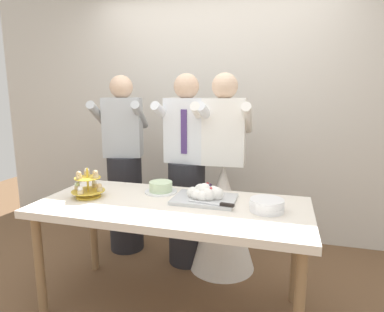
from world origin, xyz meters
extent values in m
plane|color=brown|center=(0.00, 0.00, 0.00)|extent=(8.00, 8.00, 0.00)
cube|color=beige|center=(0.00, 1.42, 1.45)|extent=(5.20, 0.10, 2.90)
cube|color=silver|center=(0.00, 0.00, 0.75)|extent=(1.80, 0.80, 0.05)
cylinder|color=olive|center=(-0.82, -0.32, 0.36)|extent=(0.06, 0.06, 0.72)
cylinder|color=olive|center=(0.82, -0.32, 0.36)|extent=(0.06, 0.06, 0.72)
cylinder|color=olive|center=(-0.82, 0.32, 0.36)|extent=(0.06, 0.06, 0.72)
cylinder|color=olive|center=(0.82, 0.32, 0.36)|extent=(0.06, 0.06, 0.72)
cylinder|color=gold|center=(-0.61, -0.03, 0.78)|extent=(0.17, 0.17, 0.01)
cylinder|color=gold|center=(-0.61, -0.03, 0.88)|extent=(0.01, 0.01, 0.21)
cylinder|color=gold|center=(-0.61, -0.03, 0.82)|extent=(0.23, 0.23, 0.01)
cylinder|color=#D1B784|center=(-0.53, -0.02, 0.84)|extent=(0.04, 0.04, 0.03)
sphere|color=#D6B27A|center=(-0.53, -0.02, 0.86)|extent=(0.04, 0.04, 0.04)
cylinder|color=#D1B784|center=(-0.61, 0.06, 0.84)|extent=(0.04, 0.04, 0.03)
sphere|color=white|center=(-0.61, 0.06, 0.86)|extent=(0.04, 0.04, 0.04)
cylinder|color=#D1B784|center=(-0.70, -0.03, 0.84)|extent=(0.04, 0.04, 0.03)
sphere|color=beige|center=(-0.70, -0.03, 0.86)|extent=(0.04, 0.04, 0.04)
cylinder|color=#D1B784|center=(-0.62, -0.11, 0.84)|extent=(0.04, 0.04, 0.03)
sphere|color=white|center=(-0.62, -0.11, 0.86)|extent=(0.04, 0.04, 0.04)
cylinder|color=gold|center=(-0.61, -0.03, 0.92)|extent=(0.18, 0.18, 0.01)
cylinder|color=#D1B784|center=(-0.55, -0.02, 0.93)|extent=(0.04, 0.04, 0.03)
sphere|color=#D6B27A|center=(-0.55, -0.02, 0.96)|extent=(0.04, 0.04, 0.04)
cylinder|color=#D1B784|center=(-0.65, 0.02, 0.93)|extent=(0.04, 0.04, 0.03)
sphere|color=white|center=(-0.65, 0.02, 0.96)|extent=(0.04, 0.04, 0.04)
cylinder|color=#D1B784|center=(-0.64, -0.08, 0.93)|extent=(0.04, 0.04, 0.03)
sphere|color=#D6B27A|center=(-0.64, -0.08, 0.96)|extent=(0.04, 0.04, 0.04)
cube|color=silver|center=(0.20, 0.11, 0.79)|extent=(0.42, 0.31, 0.02)
sphere|color=white|center=(0.28, 0.11, 0.83)|extent=(0.09, 0.09, 0.09)
sphere|color=white|center=(0.25, 0.17, 0.83)|extent=(0.08, 0.08, 0.08)
sphere|color=white|center=(0.20, 0.19, 0.83)|extent=(0.07, 0.07, 0.07)
sphere|color=white|center=(0.16, 0.15, 0.83)|extent=(0.10, 0.10, 0.10)
sphere|color=white|center=(0.11, 0.11, 0.83)|extent=(0.08, 0.08, 0.08)
sphere|color=white|center=(0.15, 0.07, 0.82)|extent=(0.07, 0.07, 0.07)
sphere|color=white|center=(0.20, 0.06, 0.83)|extent=(0.07, 0.07, 0.07)
sphere|color=white|center=(0.23, 0.08, 0.83)|extent=(0.09, 0.09, 0.09)
sphere|color=white|center=(0.20, 0.11, 0.84)|extent=(0.11, 0.11, 0.11)
sphere|color=#2D1938|center=(0.24, 0.12, 0.89)|extent=(0.02, 0.02, 0.02)
sphere|color=#DB474C|center=(0.19, 0.11, 0.88)|extent=(0.02, 0.02, 0.02)
sphere|color=#B21923|center=(0.21, 0.14, 0.89)|extent=(0.02, 0.02, 0.02)
sphere|color=#DB474C|center=(0.25, 0.08, 0.88)|extent=(0.02, 0.02, 0.02)
sphere|color=#2D1938|center=(0.18, 0.12, 0.89)|extent=(0.02, 0.02, 0.02)
cube|color=silver|center=(0.23, 0.00, 0.80)|extent=(0.23, 0.05, 0.00)
cube|color=black|center=(0.38, -0.02, 0.81)|extent=(0.09, 0.04, 0.02)
cylinder|color=white|center=(0.62, 0.02, 0.78)|extent=(0.21, 0.21, 0.01)
cylinder|color=white|center=(0.62, 0.03, 0.79)|extent=(0.21, 0.21, 0.01)
cylinder|color=white|center=(0.62, 0.03, 0.80)|extent=(0.21, 0.21, 0.01)
cylinder|color=white|center=(0.61, 0.03, 0.81)|extent=(0.21, 0.21, 0.01)
cylinder|color=white|center=(0.61, 0.03, 0.82)|extent=(0.21, 0.21, 0.01)
cylinder|color=white|center=(0.62, 0.02, 0.84)|extent=(0.21, 0.21, 0.01)
cylinder|color=white|center=(0.62, 0.03, 0.85)|extent=(0.21, 0.21, 0.01)
cylinder|color=white|center=(-0.16, 0.22, 0.78)|extent=(0.24, 0.24, 0.01)
cylinder|color=beige|center=(-0.16, 0.22, 0.82)|extent=(0.17, 0.17, 0.07)
cylinder|color=#232328|center=(-0.10, 0.67, 0.46)|extent=(0.32, 0.32, 0.92)
cube|color=white|center=(-0.10, 0.67, 1.19)|extent=(0.36, 0.23, 0.54)
sphere|color=#D8B293|center=(-0.10, 0.67, 1.55)|extent=(0.21, 0.21, 0.21)
cylinder|color=white|center=(-0.27, 0.68, 1.30)|extent=(0.12, 0.49, 0.28)
cylinder|color=white|center=(0.10, 0.65, 1.30)|extent=(0.12, 0.49, 0.28)
cube|color=#4C3372|center=(-0.09, 0.56, 1.19)|extent=(0.05, 0.02, 0.36)
cone|color=white|center=(0.23, 0.66, 0.46)|extent=(0.56, 0.56, 0.92)
cube|color=white|center=(0.23, 0.66, 1.19)|extent=(0.35, 0.22, 0.54)
sphere|color=beige|center=(0.23, 0.66, 1.55)|extent=(0.21, 0.21, 0.21)
cylinder|color=white|center=(0.03, 0.65, 1.30)|extent=(0.10, 0.49, 0.28)
cylinder|color=white|center=(0.41, 0.67, 1.30)|extent=(0.10, 0.49, 0.28)
cylinder|color=#232328|center=(-0.74, 0.76, 0.46)|extent=(0.32, 0.32, 0.92)
cube|color=#B2B7BC|center=(-0.74, 0.76, 1.19)|extent=(0.38, 0.28, 0.54)
sphere|color=#D8B293|center=(-0.74, 0.76, 1.55)|extent=(0.21, 0.21, 0.21)
cylinder|color=#B2B7BC|center=(-0.95, 0.71, 1.30)|extent=(0.20, 0.49, 0.28)
cylinder|color=#B2B7BC|center=(-0.58, 0.80, 1.30)|extent=(0.20, 0.49, 0.28)
cube|color=maroon|center=(-0.76, 0.65, 1.19)|extent=(0.05, 0.02, 0.36)
camera|label=1|loc=(0.70, -1.96, 1.49)|focal=30.65mm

